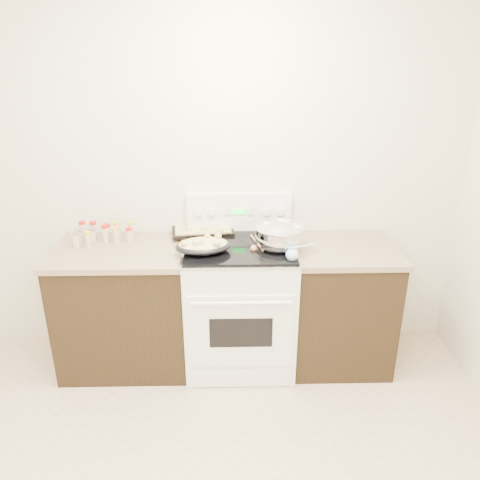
{
  "coord_description": "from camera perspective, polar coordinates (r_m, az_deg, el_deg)",
  "views": [
    {
      "loc": [
        0.29,
        -1.55,
        2.2
      ],
      "look_at": [
        0.35,
        1.37,
        1.0
      ],
      "focal_mm": 35.0,
      "sensor_mm": 36.0,
      "label": 1
    }
  ],
  "objects": [
    {
      "name": "mixing_bowl",
      "position": [
        3.17,
        4.78,
        0.43
      ],
      "size": [
        0.43,
        0.43,
        0.2
      ],
      "color": "silver",
      "rests_on": "kitchen_range"
    },
    {
      "name": "baking_sheet",
      "position": [
        3.48,
        -4.64,
        1.42
      ],
      "size": [
        0.48,
        0.36,
        0.06
      ],
      "color": "black",
      "rests_on": "kitchen_range"
    },
    {
      "name": "kitchen_range",
      "position": [
        3.43,
        -0.02,
        -7.56
      ],
      "size": [
        0.78,
        0.73,
        1.22
      ],
      "color": "white",
      "rests_on": "ground"
    },
    {
      "name": "roasting_pan",
      "position": [
        3.1,
        -4.52,
        -0.62
      ],
      "size": [
        0.41,
        0.31,
        0.11
      ],
      "color": "black",
      "rests_on": "kitchen_range"
    },
    {
      "name": "counter_left",
      "position": [
        3.53,
        -13.75,
        -7.85
      ],
      "size": [
        0.93,
        0.67,
        0.92
      ],
      "color": "black",
      "rests_on": "ground"
    },
    {
      "name": "wooden_spoon",
      "position": [
        3.18,
        1.83,
        -0.73
      ],
      "size": [
        0.09,
        0.28,
        0.04
      ],
      "color": "tan",
      "rests_on": "kitchen_range"
    },
    {
      "name": "counter_right",
      "position": [
        3.54,
        11.99,
        -7.62
      ],
      "size": [
        0.73,
        0.67,
        0.92
      ],
      "color": "black",
      "rests_on": "ground"
    },
    {
      "name": "blue_ladle",
      "position": [
        3.02,
        6.52,
        -1.68
      ],
      "size": [
        0.22,
        0.22,
        0.1
      ],
      "color": "#96CDDF",
      "rests_on": "kitchen_range"
    },
    {
      "name": "room_shell",
      "position": [
        1.65,
        -11.22,
        4.39
      ],
      "size": [
        4.1,
        3.6,
        2.75
      ],
      "color": "beige",
      "rests_on": "ground"
    },
    {
      "name": "spice_jars",
      "position": [
        3.47,
        -16.6,
        0.79
      ],
      "size": [
        0.4,
        0.23,
        0.13
      ],
      "color": "#BFB28C",
      "rests_on": "counter_left"
    }
  ]
}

